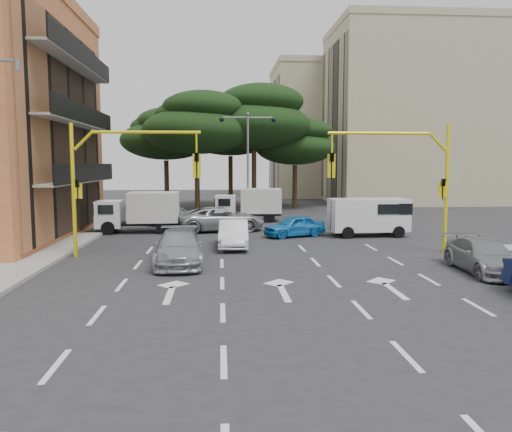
{
  "coord_description": "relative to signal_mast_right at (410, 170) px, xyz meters",
  "views": [
    {
      "loc": [
        -2.05,
        -20.79,
        4.21
      ],
      "look_at": [
        -0.27,
        3.88,
        1.6
      ],
      "focal_mm": 35.0,
      "sensor_mm": 36.0,
      "label": 1
    }
  ],
  "objects": [
    {
      "name": "box_truck_a",
      "position": [
        -13.83,
        8.01,
        -2.65
      ],
      "size": [
        5.09,
        2.28,
        2.47
      ],
      "primitive_type": null,
      "rotation": [
        0.0,
        0.0,
        1.61
      ],
      "color": "silver",
      "rests_on": "ground"
    },
    {
      "name": "pine_left_far",
      "position": [
        -13.75,
        23.96,
        3.03
      ],
      "size": [
        8.32,
        8.32,
        9.3
      ],
      "color": "#382616",
      "rests_on": "ground"
    },
    {
      "name": "van_white",
      "position": [
        -0.25,
        5.53,
        -2.77
      ],
      "size": [
        4.5,
        2.14,
        2.22
      ],
      "primitive_type": null,
      "rotation": [
        0.0,
        0.0,
        -1.54
      ],
      "color": "silver",
      "rests_on": "ground"
    },
    {
      "name": "apartment_beige_far",
      "position": [
        6.15,
        42.01,
        4.47
      ],
      "size": [
        16.2,
        12.15,
        16.7
      ],
      "color": "tan",
      "rests_on": "ground"
    },
    {
      "name": "ground",
      "position": [
        -6.8,
        -1.99,
        -3.88
      ],
      "size": [
        120.0,
        120.0,
        0.0
      ],
      "primitive_type": "plane",
      "color": "#28282B",
      "rests_on": "ground"
    },
    {
      "name": "car_silver_cross_a",
      "position": [
        -8.8,
        8.26,
        -3.13
      ],
      "size": [
        5.81,
        3.44,
        1.51
      ],
      "primitive_type": "imported",
      "rotation": [
        0.0,
        0.0,
        1.75
      ],
      "color": "#A3A4AB",
      "rests_on": "ground"
    },
    {
      "name": "pine_right",
      "position": [
        -1.75,
        23.96,
        2.33
      ],
      "size": [
        7.49,
        7.49,
        8.37
      ],
      "color": "#382616",
      "rests_on": "ground"
    },
    {
      "name": "car_silver_cross_b",
      "position": [
        -11.8,
        11.01,
        -3.2
      ],
      "size": [
        4.25,
        2.45,
        1.36
      ],
      "primitive_type": "imported",
      "rotation": [
        0.0,
        0.0,
        1.35
      ],
      "color": "gray",
      "rests_on": "ground"
    },
    {
      "name": "car_silver_parked",
      "position": [
        1.32,
        -4.44,
        -3.24
      ],
      "size": [
        2.03,
        4.53,
        1.29
      ],
      "primitive_type": "imported",
      "rotation": [
        0.0,
        0.0,
        -0.05
      ],
      "color": "gray",
      "rests_on": "ground"
    },
    {
      "name": "signal_mast_right",
      "position": [
        0.0,
        0.0,
        0.0
      ],
      "size": [
        5.79,
        0.37,
        6.0
      ],
      "color": "yellow",
      "rests_on": "ground"
    },
    {
      "name": "pine_left_near",
      "position": [
        -10.75,
        19.96,
        3.72
      ],
      "size": [
        9.15,
        9.15,
        10.23
      ],
      "color": "#382616",
      "rests_on": "ground"
    },
    {
      "name": "signal_mast_left",
      "position": [
        -13.61,
        0.0,
        0.0
      ],
      "size": [
        5.79,
        0.37,
        6.0
      ],
      "color": "yellow",
      "rests_on": "ground"
    },
    {
      "name": "car_silver_wagon",
      "position": [
        -10.6,
        -2.0,
        -3.18
      ],
      "size": [
        2.26,
        4.94,
        1.4
      ],
      "primitive_type": "imported",
      "rotation": [
        0.0,
        0.0,
        0.06
      ],
      "color": "#9EA0A5",
      "rests_on": "ground"
    },
    {
      "name": "apartment_beige_near",
      "position": [
        13.15,
        30.01,
        5.47
      ],
      "size": [
        20.2,
        12.15,
        18.7
      ],
      "color": "tan",
      "rests_on": "ground"
    },
    {
      "name": "box_truck_b",
      "position": [
        -6.78,
        13.41,
        -2.69
      ],
      "size": [
        4.95,
        2.27,
        2.39
      ],
      "primitive_type": null,
      "rotation": [
        0.0,
        0.0,
        1.52
      ],
      "color": "silver",
      "rests_on": "ground"
    },
    {
      "name": "median_strip",
      "position": [
        -6.8,
        14.01,
        -3.81
      ],
      "size": [
        1.4,
        6.0,
        0.15
      ],
      "primitive_type": "cube",
      "color": "gray",
      "rests_on": "ground"
    },
    {
      "name": "car_blue_compact",
      "position": [
        -4.59,
        5.52,
        -3.27
      ],
      "size": [
        3.88,
        2.66,
        1.23
      ],
      "primitive_type": "imported",
      "rotation": [
        0.0,
        0.0,
        -1.2
      ],
      "color": "blue",
      "rests_on": "ground"
    },
    {
      "name": "car_white_hatch",
      "position": [
        -8.2,
        2.14,
        -3.21
      ],
      "size": [
        1.56,
        4.16,
        1.36
      ],
      "primitive_type": "imported",
      "rotation": [
        0.0,
        0.0,
        -0.03
      ],
      "color": "white",
      "rests_on": "ground"
    },
    {
      "name": "street_lamp_center",
      "position": [
        -6.8,
        14.01,
        1.54
      ],
      "size": [
        4.16,
        0.36,
        7.77
      ],
      "color": "slate",
      "rests_on": "median_strip"
    },
    {
      "name": "pine_center",
      "position": [
        -5.75,
        21.96,
        4.41
      ],
      "size": [
        9.98,
        9.98,
        11.16
      ],
      "color": "#382616",
      "rests_on": "ground"
    },
    {
      "name": "pine_back",
      "position": [
        -7.75,
        26.96,
        3.72
      ],
      "size": [
        9.15,
        9.15,
        10.23
      ],
      "color": "#382616",
      "rests_on": "ground"
    }
  ]
}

